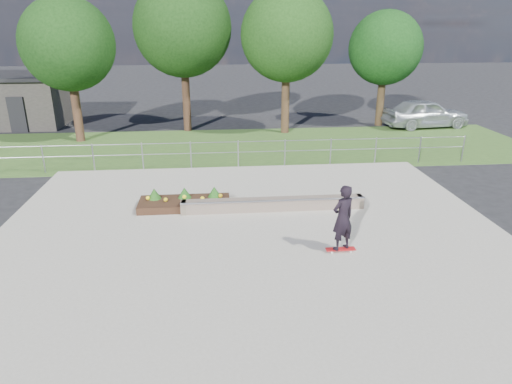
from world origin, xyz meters
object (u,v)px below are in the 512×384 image
Objects in this scene: grind_ledge at (273,204)px; planter_bed at (185,202)px; parked_car at (426,113)px; skateboarder at (343,218)px.

planter_bed is at bearing 169.09° from grind_ledge.
skateboarder is at bearing 142.63° from parked_car.
parked_car is (10.64, 12.08, 0.58)m from grind_ledge.
skateboarder is at bearing -64.83° from grind_ledge.
parked_car reaches higher than grind_ledge.
skateboarder reaches higher than grind_ledge.
grind_ledge is at bearing 115.17° from skateboarder.
grind_ledge is 16.11m from parked_car.
skateboarder is (4.35, -3.62, 0.79)m from planter_bed.
skateboarder reaches higher than parked_car.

